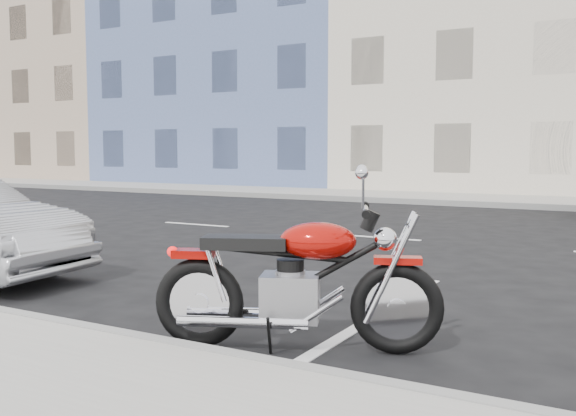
# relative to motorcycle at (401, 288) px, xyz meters

# --- Properties ---
(ground) EXTENTS (120.00, 120.00, 0.00)m
(ground) POSITION_rel_motorcycle_xyz_m (-0.57, 6.01, -0.51)
(ground) COLOR black
(ground) RESTS_ON ground
(sidewalk_far) EXTENTS (80.00, 3.40, 0.15)m
(sidewalk_far) POSITION_rel_motorcycle_xyz_m (-5.57, 14.71, -0.44)
(sidewalk_far) COLOR gray
(sidewalk_far) RESTS_ON ground
(curb_far) EXTENTS (80.00, 0.12, 0.16)m
(curb_far) POSITION_rel_motorcycle_xyz_m (-5.57, 13.01, -0.43)
(curb_far) COLOR gray
(curb_far) RESTS_ON ground
(bldg_far_west) EXTENTS (12.00, 12.00, 12.00)m
(bldg_far_west) POSITION_rel_motorcycle_xyz_m (-26.57, 22.31, 5.49)
(bldg_far_west) COLOR tan
(bldg_far_west) RESTS_ON ground
(bldg_blue) EXTENTS (12.00, 12.00, 13.00)m
(bldg_blue) POSITION_rel_motorcycle_xyz_m (-14.57, 22.31, 5.99)
(bldg_blue) COLOR #4E608F
(bldg_blue) RESTS_ON ground
(bldg_cream) EXTENTS (12.00, 12.00, 11.50)m
(bldg_cream) POSITION_rel_motorcycle_xyz_m (-2.57, 22.31, 5.24)
(bldg_cream) COLOR beige
(bldg_cream) RESTS_ON ground
(motorcycle) EXTENTS (2.10, 1.07, 1.12)m
(motorcycle) POSITION_rel_motorcycle_xyz_m (0.00, 0.00, 0.00)
(motorcycle) COLOR black
(motorcycle) RESTS_ON ground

